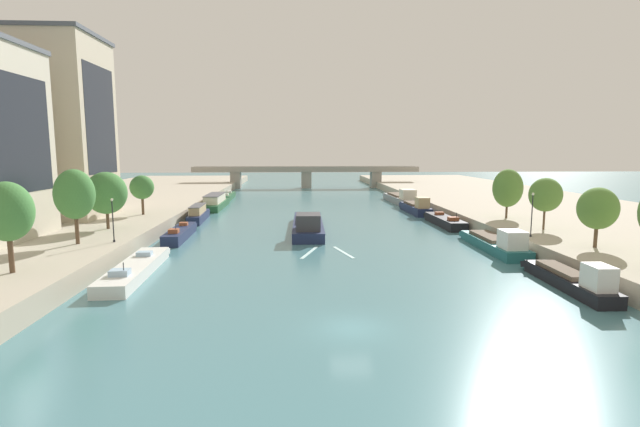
# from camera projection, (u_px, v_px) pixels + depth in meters

# --- Properties ---
(ground_plane) EXTENTS (400.00, 400.00, 0.00)m
(ground_plane) POSITION_uv_depth(u_px,v_px,m) (351.00, 328.00, 28.87)
(ground_plane) COLOR teal
(quay_left) EXTENTS (36.00, 170.00, 1.78)m
(quay_left) POSITION_uv_depth(u_px,v_px,m) (94.00, 208.00, 81.12)
(quay_left) COLOR #B2A893
(quay_left) RESTS_ON ground
(quay_right) EXTENTS (36.00, 170.00, 1.78)m
(quay_right) POSITION_uv_depth(u_px,v_px,m) (523.00, 205.00, 85.21)
(quay_right) COLOR #B2A893
(quay_right) RESTS_ON ground
(barge_midriver) EXTENTS (4.34, 20.34, 3.14)m
(barge_midriver) POSITION_uv_depth(u_px,v_px,m) (308.00, 224.00, 62.92)
(barge_midriver) COLOR #1E284C
(barge_midriver) RESTS_ON ground
(wake_behind_barge) EXTENTS (5.60, 5.95, 0.03)m
(wake_behind_barge) POSITION_uv_depth(u_px,v_px,m) (326.00, 252.00, 50.08)
(wake_behind_barge) COLOR silver
(wake_behind_barge) RESTS_ON ground
(moored_boat_left_midway) EXTENTS (3.22, 15.00, 2.13)m
(moored_boat_left_midway) POSITION_uv_depth(u_px,v_px,m) (136.00, 268.00, 41.18)
(moored_boat_left_midway) COLOR silver
(moored_boat_left_midway) RESTS_ON ground
(moored_boat_left_far) EXTENTS (2.33, 12.17, 2.36)m
(moored_boat_left_far) POSITION_uv_depth(u_px,v_px,m) (180.00, 233.00, 57.98)
(moored_boat_left_far) COLOR #1E284C
(moored_boat_left_far) RESTS_ON ground
(moored_boat_left_near) EXTENTS (2.34, 11.41, 2.53)m
(moored_boat_left_near) POSITION_uv_depth(u_px,v_px,m) (198.00, 214.00, 72.03)
(moored_boat_left_near) COLOR #1E284C
(moored_boat_left_near) RESTS_ON ground
(moored_boat_left_second) EXTENTS (3.26, 16.13, 2.67)m
(moored_boat_left_second) POSITION_uv_depth(u_px,v_px,m) (215.00, 202.00, 88.02)
(moored_boat_left_second) COLOR #235633
(moored_boat_left_second) RESTS_ON ground
(moored_boat_left_gap_after) EXTENTS (2.54, 13.33, 2.18)m
(moored_boat_left_gap_after) POSITION_uv_depth(u_px,v_px,m) (228.00, 196.00, 104.78)
(moored_boat_left_gap_after) COLOR #235633
(moored_boat_left_gap_after) RESTS_ON ground
(moored_boat_right_gap_after) EXTENTS (2.37, 11.81, 2.77)m
(moored_boat_right_gap_after) POSITION_uv_depth(u_px,v_px,m) (571.00, 279.00, 36.73)
(moored_boat_right_gap_after) COLOR black
(moored_boat_right_gap_after) RESTS_ON ground
(moored_boat_right_upstream) EXTENTS (3.01, 13.81, 2.88)m
(moored_boat_right_upstream) POSITION_uv_depth(u_px,v_px,m) (496.00, 243.00, 50.89)
(moored_boat_right_upstream) COLOR #23666B
(moored_boat_right_upstream) RESTS_ON ground
(moored_boat_right_second) EXTENTS (2.67, 12.73, 2.34)m
(moored_boat_right_second) POSITION_uv_depth(u_px,v_px,m) (444.00, 221.00, 67.96)
(moored_boat_right_second) COLOR black
(moored_boat_right_second) RESTS_ON ground
(moored_boat_right_far) EXTENTS (2.90, 12.63, 3.09)m
(moored_boat_right_far) POSITION_uv_depth(u_px,v_px,m) (416.00, 207.00, 81.03)
(moored_boat_right_far) COLOR #1E284C
(moored_boat_right_far) RESTS_ON ground
(moored_boat_right_near) EXTENTS (4.14, 17.04, 3.24)m
(moored_boat_right_near) POSITION_uv_depth(u_px,v_px,m) (401.00, 198.00, 96.02)
(moored_boat_right_near) COLOR gray
(moored_boat_right_near) RESTS_ON ground
(tree_left_past_mid) EXTENTS (3.59, 3.59, 6.78)m
(tree_left_past_mid) POSITION_uv_depth(u_px,v_px,m) (7.00, 212.00, 34.39)
(tree_left_past_mid) COLOR brown
(tree_left_past_mid) RESTS_ON quay_left
(tree_left_end_of_row) EXTENTS (3.70, 3.70, 7.23)m
(tree_left_end_of_row) POSITION_uv_depth(u_px,v_px,m) (74.00, 194.00, 45.05)
(tree_left_end_of_row) COLOR brown
(tree_left_end_of_row) RESTS_ON quay_left
(tree_left_third) EXTENTS (4.60, 4.60, 6.55)m
(tree_left_third) POSITION_uv_depth(u_px,v_px,m) (106.00, 193.00, 53.84)
(tree_left_third) COLOR brown
(tree_left_third) RESTS_ON quay_left
(tree_left_far) EXTENTS (3.26, 3.26, 5.51)m
(tree_left_far) POSITION_uv_depth(u_px,v_px,m) (142.00, 187.00, 65.73)
(tree_left_far) COLOR brown
(tree_left_far) RESTS_ON quay_left
(tree_right_third) EXTENTS (3.56, 3.56, 5.62)m
(tree_right_third) POSITION_uv_depth(u_px,v_px,m) (598.00, 209.00, 43.54)
(tree_right_third) COLOR brown
(tree_right_third) RESTS_ON quay_right
(tree_right_past_mid) EXTENTS (3.61, 3.61, 5.90)m
(tree_right_past_mid) POSITION_uv_depth(u_px,v_px,m) (546.00, 195.00, 53.41)
(tree_right_past_mid) COLOR brown
(tree_right_past_mid) RESTS_ON quay_right
(tree_right_nearest) EXTENTS (3.87, 3.87, 6.53)m
(tree_right_nearest) POSITION_uv_depth(u_px,v_px,m) (508.00, 188.00, 62.45)
(tree_right_nearest) COLOR brown
(tree_right_nearest) RESTS_ON quay_right
(lamppost_left_bank) EXTENTS (0.28, 0.28, 4.34)m
(lamppost_left_bank) POSITION_uv_depth(u_px,v_px,m) (113.00, 218.00, 46.24)
(lamppost_left_bank) COLOR black
(lamppost_left_bank) RESTS_ON quay_left
(lamppost_right_bank) EXTENTS (0.28, 0.28, 4.64)m
(lamppost_right_bank) POSITION_uv_depth(u_px,v_px,m) (532.00, 213.00, 49.07)
(lamppost_right_bank) COLOR black
(lamppost_right_bank) RESTS_ON quay_right
(building_left_far_end) EXTENTS (16.13, 12.25, 24.01)m
(building_left_far_end) POSITION_uv_depth(u_px,v_px,m) (41.00, 127.00, 62.45)
(building_left_far_end) COLOR beige
(building_left_far_end) RESTS_ON quay_left
(bridge_far) EXTENTS (63.86, 4.40, 6.10)m
(bridge_far) POSITION_uv_depth(u_px,v_px,m) (306.00, 174.00, 134.08)
(bridge_far) COLOR gray
(bridge_far) RESTS_ON ground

